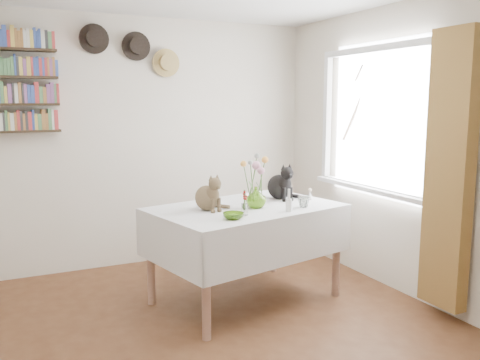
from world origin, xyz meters
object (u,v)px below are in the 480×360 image
dining_table (246,230)px  flower_vase (256,197)px  black_cat (279,180)px  tabby_cat (207,191)px

dining_table → flower_vase: flower_vase is taller
dining_table → flower_vase: size_ratio=9.62×
black_cat → flower_vase: black_cat is taller
dining_table → tabby_cat: 0.49m
tabby_cat → flower_vase: 0.41m
tabby_cat → black_cat: black_cat is taller
black_cat → flower_vase: 0.46m
tabby_cat → black_cat: bearing=-2.5°
tabby_cat → flower_vase: (0.39, -0.11, -0.06)m
dining_table → black_cat: (0.42, 0.17, 0.36)m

